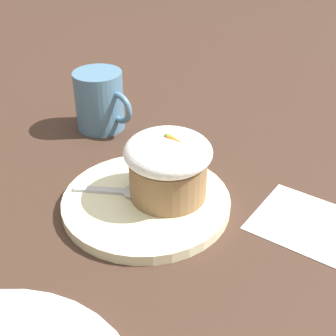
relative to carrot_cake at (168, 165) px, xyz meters
The scene contains 6 objects.
ground_plane 0.06m from the carrot_cake, 126.65° to the right, with size 4.00×4.00×0.00m, color #3D281E.
dessert_plate 0.06m from the carrot_cake, 126.65° to the right, with size 0.21×0.21×0.01m.
carrot_cake is the anchor object (origin of this frame).
spoon 0.07m from the carrot_cake, 143.87° to the right, with size 0.10×0.07×0.01m.
coffee_cup 0.23m from the carrot_cake, 156.43° to the left, with size 0.11×0.08×0.09m.
paper_napkin 0.19m from the carrot_cake, 24.66° to the left, with size 0.14×0.12×0.00m.
Camera 1 is at (0.32, -0.35, 0.36)m, focal length 50.00 mm.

